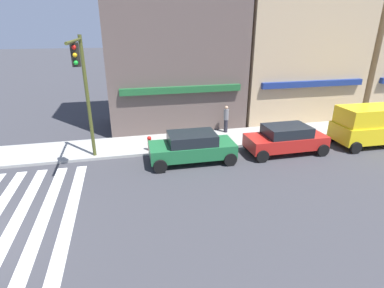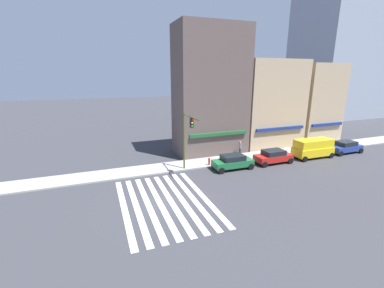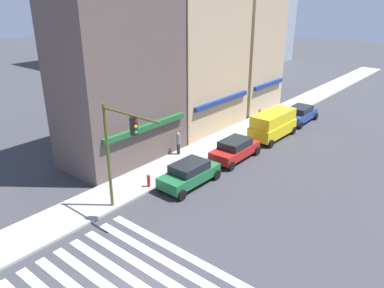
% 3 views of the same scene
% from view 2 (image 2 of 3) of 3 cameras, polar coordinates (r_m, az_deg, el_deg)
% --- Properties ---
extents(ground_plane, '(200.00, 200.00, 0.00)m').
position_cam_2_polar(ground_plane, '(21.57, -5.96, -12.64)').
color(ground_plane, '#38383D').
extents(sidewalk_left, '(120.00, 3.00, 0.15)m').
position_cam_2_polar(sidewalk_left, '(28.24, -9.90, -5.69)').
color(sidewalk_left, '#9E9E99').
rests_on(sidewalk_left, ground_plane).
extents(crosswalk_stripes, '(6.98, 10.80, 0.01)m').
position_cam_2_polar(crosswalk_stripes, '(21.57, -5.96, -12.63)').
color(crosswalk_stripes, silver).
rests_on(crosswalk_stripes, ground_plane).
extents(storefront_row, '(25.25, 5.30, 15.91)m').
position_cam_2_polar(storefront_row, '(36.72, 14.39, 9.70)').
color(storefront_row, brown).
rests_on(storefront_row, ground_plane).
extents(traffic_signal, '(0.32, 4.27, 6.31)m').
position_cam_2_polar(traffic_signal, '(26.07, -1.13, 2.43)').
color(traffic_signal, '#474C1E').
rests_on(traffic_signal, ground_plane).
extents(sedan_green, '(4.43, 2.02, 1.59)m').
position_cam_2_polar(sedan_green, '(28.39, 9.03, -3.89)').
color(sedan_green, '#1E6638').
rests_on(sedan_green, ground_plane).
extents(sedan_red, '(4.41, 2.02, 1.59)m').
position_cam_2_polar(sedan_red, '(31.29, 17.61, -2.61)').
color(sedan_red, '#B21E19').
rests_on(sedan_red, ground_plane).
extents(van_yellow, '(5.04, 2.22, 2.34)m').
position_cam_2_polar(van_yellow, '(35.05, 25.30, -0.73)').
color(van_yellow, yellow).
rests_on(van_yellow, ground_plane).
extents(sedan_blue, '(4.42, 2.02, 1.59)m').
position_cam_2_polar(sedan_blue, '(39.29, 30.93, -0.52)').
color(sedan_blue, navy).
rests_on(sedan_blue, ground_plane).
extents(pedestrian_orange_vest, '(0.32, 0.32, 1.77)m').
position_cam_2_polar(pedestrian_orange_vest, '(37.61, 24.54, 0.03)').
color(pedestrian_orange_vest, '#23232D').
rests_on(pedestrian_orange_vest, sidewalk_left).
extents(pedestrian_grey_coat, '(0.32, 0.32, 1.77)m').
position_cam_2_polar(pedestrian_grey_coat, '(32.91, 10.63, -0.86)').
color(pedestrian_grey_coat, '#23232D').
rests_on(pedestrian_grey_coat, sidewalk_left).
extents(fire_hydrant, '(0.24, 0.24, 0.84)m').
position_cam_2_polar(fire_hydrant, '(29.00, 3.83, -3.79)').
color(fire_hydrant, red).
rests_on(fire_hydrant, sidewalk_left).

